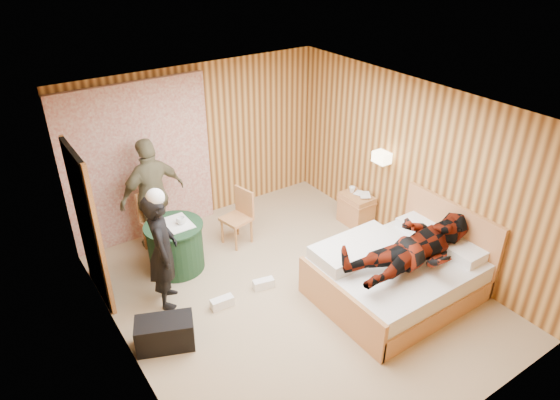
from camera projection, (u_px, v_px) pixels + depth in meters
floor at (291, 292)px, 6.58m from camera, size 4.20×5.00×0.01m
ceiling at (293, 111)px, 5.37m from camera, size 4.20×5.00×0.01m
wall_back at (199, 144)px, 7.78m from camera, size 4.20×0.02×2.50m
wall_left at (119, 271)px, 4.94m from camera, size 0.02×5.00×2.50m
wall_right at (413, 168)px, 7.01m from camera, size 0.02×5.00×2.50m
curtain at (139, 164)px, 7.27m from camera, size 2.20×0.08×2.40m
doorway at (88, 227)px, 6.08m from camera, size 0.06×0.90×2.05m
wall_lamp at (382, 157)px, 7.22m from camera, size 0.26×0.24×0.16m
bed at (397, 274)px, 6.43m from camera, size 1.98×1.54×1.06m
nightstand at (356, 209)px, 7.99m from camera, size 0.39×0.53×0.51m
round_table at (176, 246)px, 6.89m from camera, size 0.80×0.80×0.71m
chair_far at (155, 216)px, 7.26m from camera, size 0.50×0.50×0.93m
chair_near at (240, 212)px, 7.43m from camera, size 0.46×0.46×0.85m
duffel_bag at (165, 333)px, 5.67m from camera, size 0.73×0.57×0.37m
sneaker_left at (222, 303)px, 6.31m from camera, size 0.30×0.14×0.13m
sneaker_right at (263, 284)px, 6.64m from camera, size 0.30×0.17×0.12m
woman_standing at (163, 251)px, 6.07m from camera, size 0.56×0.66×1.54m
man_at_table at (153, 195)px, 7.14m from camera, size 1.06×0.57×1.72m
man_on_bed at (418, 239)px, 5.96m from camera, size 0.86×0.67×1.77m
book_lower at (360, 196)px, 7.83m from camera, size 0.24×0.27×0.02m
book_upper at (360, 195)px, 7.82m from camera, size 0.26×0.28×0.02m
cup_nightstand at (352, 190)px, 7.94m from camera, size 0.10×0.10×0.09m
cup_table at (181, 221)px, 6.71m from camera, size 0.12×0.12×0.10m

